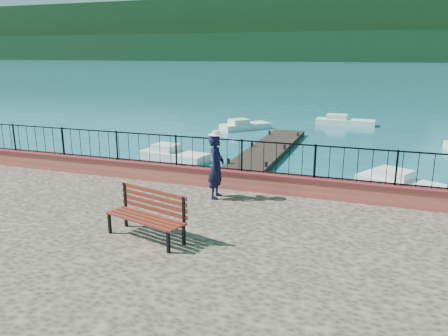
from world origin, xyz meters
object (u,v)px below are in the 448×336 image
Objects in this scene: boat_4 at (345,120)px; boat_0 at (174,153)px; boat_3 at (245,124)px; park_bench at (147,225)px; person at (216,167)px; boat_1 at (407,182)px.

boat_0 is at bearing -115.80° from boat_4.
boat_4 is (7.26, 14.54, 0.00)m from boat_0.
boat_3 is (0.71, 10.12, 0.00)m from boat_0.
park_bench is at bearing -56.73° from boat_0.
park_bench is 3.32m from person.
park_bench is 0.54× the size of boat_1.
boat_4 is at bearing 130.20° from boat_1.
boat_0 is 0.94× the size of boat_1.
person is at bearing -123.64° from boat_3.
boat_1 is at bearing 73.64° from park_bench.
boat_3 is at bearing 10.68° from person.
boat_4 is (1.92, 22.71, -1.72)m from person.
person reaches higher than boat_0.
person is 8.74m from boat_1.
boat_1 is 1.06× the size of boat_3.
person is (0.47, 3.23, 0.60)m from park_bench.
boat_1 is 16.56m from boat_4.
boat_0 is 10.99m from boat_1.
boat_4 is at bearing 99.91° from park_bench.
boat_1 is at bearing -76.67° from boat_4.
park_bench is 0.58× the size of boat_3.
person is at bearing 96.83° from park_bench.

